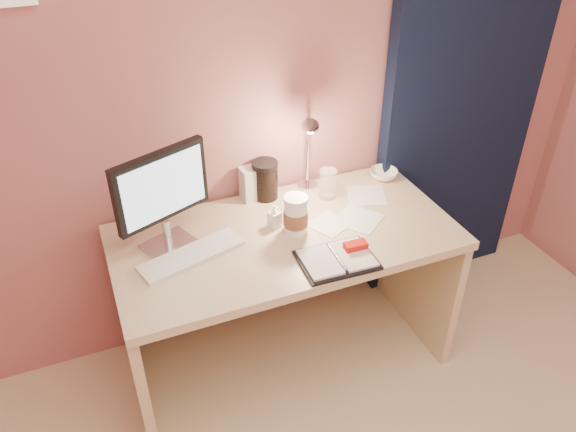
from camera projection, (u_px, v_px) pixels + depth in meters
name	position (u px, v px, depth m)	size (l,w,h in m)	color
room	(450.00, 81.00, 2.60)	(3.50, 3.50, 3.50)	#C6B28E
desk	(279.00, 266.00, 2.48)	(1.40, 0.70, 0.73)	beige
monitor	(161.00, 192.00, 2.09)	(0.37, 0.20, 0.42)	silver
keyboard	(192.00, 255.00, 2.16)	(0.42, 0.12, 0.02)	white
planner	(338.00, 258.00, 2.14)	(0.30, 0.23, 0.04)	black
paper_a	(329.00, 224.00, 2.35)	(0.15, 0.15, 0.00)	silver
paper_b	(366.00, 195.00, 2.53)	(0.17, 0.17, 0.00)	silver
paper_c	(358.00, 219.00, 2.38)	(0.17, 0.17, 0.00)	silver
coffee_cup	(296.00, 215.00, 2.27)	(0.10, 0.10, 0.16)	white
clear_cup	(328.00, 184.00, 2.49)	(0.08, 0.08, 0.14)	white
bowl	(384.00, 174.00, 2.65)	(0.13, 0.13, 0.04)	white
lotion_bottle	(274.00, 216.00, 2.31)	(0.05, 0.05, 0.10)	white
dark_jar	(265.00, 182.00, 2.48)	(0.11, 0.11, 0.16)	black
product_box	(252.00, 183.00, 2.48)	(0.10, 0.08, 0.15)	silver
desk_lamp	(326.00, 145.00, 2.39)	(0.16, 0.25, 0.41)	silver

